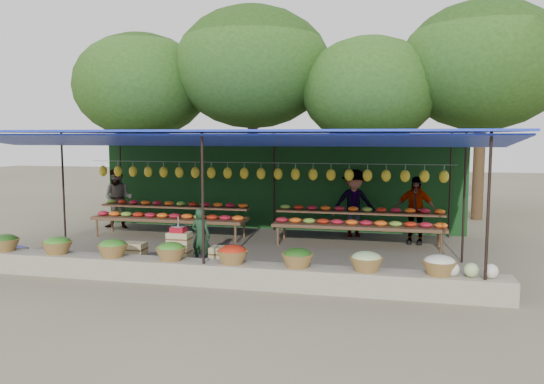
% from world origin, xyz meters
% --- Properties ---
extents(ground, '(60.00, 60.00, 0.00)m').
position_xyz_m(ground, '(0.00, 0.00, 0.00)').
color(ground, '#625A48').
rests_on(ground, ground).
extents(stone_curb, '(10.60, 0.55, 0.40)m').
position_xyz_m(stone_curb, '(0.00, -2.75, 0.20)').
color(stone_curb, gray).
rests_on(stone_curb, ground).
extents(stall_canopy, '(10.80, 6.60, 2.82)m').
position_xyz_m(stall_canopy, '(0.00, 0.08, 2.67)').
color(stall_canopy, black).
rests_on(stall_canopy, ground).
extents(produce_baskets, '(8.98, 0.58, 0.34)m').
position_xyz_m(produce_baskets, '(-0.10, -2.75, 0.56)').
color(produce_baskets, brown).
rests_on(produce_baskets, stone_curb).
extents(netting_backdrop, '(10.60, 0.06, 2.50)m').
position_xyz_m(netting_backdrop, '(0.00, 3.15, 1.25)').
color(netting_backdrop, '#174018').
rests_on(netting_backdrop, ground).
extents(tree_row, '(16.51, 5.50, 7.12)m').
position_xyz_m(tree_row, '(0.50, 6.09, 4.70)').
color(tree_row, '#332312').
rests_on(tree_row, ground).
extents(fruit_table_left, '(4.21, 0.95, 0.93)m').
position_xyz_m(fruit_table_left, '(-2.49, 1.35, 0.61)').
color(fruit_table_left, '#4F321F').
rests_on(fruit_table_left, ground).
extents(fruit_table_right, '(4.21, 0.95, 0.93)m').
position_xyz_m(fruit_table_right, '(2.51, 1.35, 0.61)').
color(fruit_table_right, '#4F321F').
rests_on(fruit_table_right, ground).
extents(crate_counter, '(2.35, 0.34, 0.77)m').
position_xyz_m(crate_counter, '(-0.91, -1.92, 0.31)').
color(crate_counter, '#9F8E5B').
rests_on(crate_counter, ground).
extents(weighing_scale, '(0.30, 0.30, 0.32)m').
position_xyz_m(weighing_scale, '(-0.90, -1.92, 0.85)').
color(weighing_scale, '#A80D1F').
rests_on(weighing_scale, crate_counter).
extents(vendor_seated, '(0.47, 0.34, 1.20)m').
position_xyz_m(vendor_seated, '(-0.62, -1.40, 0.60)').
color(vendor_seated, '#1B3C22').
rests_on(vendor_seated, ground).
extents(customer_left, '(0.95, 0.80, 1.76)m').
position_xyz_m(customer_left, '(-4.52, 2.22, 0.88)').
color(customer_left, slate).
rests_on(customer_left, ground).
extents(customer_mid, '(1.31, 0.96, 1.81)m').
position_xyz_m(customer_mid, '(2.31, 2.46, 0.91)').
color(customer_mid, slate).
rests_on(customer_mid, ground).
extents(customer_right, '(1.04, 0.53, 1.71)m').
position_xyz_m(customer_right, '(3.87, 1.82, 0.85)').
color(customer_right, slate).
rests_on(customer_right, ground).
extents(blue_crate_front, '(0.67, 0.56, 0.34)m').
position_xyz_m(blue_crate_front, '(-3.12, -2.48, 0.17)').
color(blue_crate_front, navy).
rests_on(blue_crate_front, ground).
extents(blue_crate_back, '(0.60, 0.53, 0.30)m').
position_xyz_m(blue_crate_back, '(-4.67, -2.01, 0.15)').
color(blue_crate_back, navy).
rests_on(blue_crate_back, ground).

